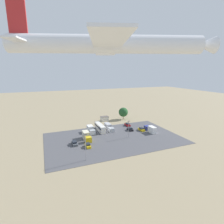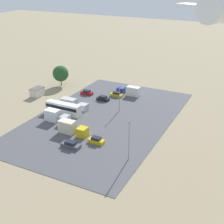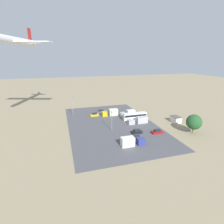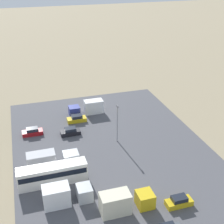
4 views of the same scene
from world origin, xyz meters
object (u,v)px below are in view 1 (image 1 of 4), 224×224
at_px(shed_building, 104,119).
at_px(parked_car_1, 88,146).
at_px(parked_car_0, 127,125).
at_px(parked_car_2, 141,129).
at_px(parked_car_4, 130,129).
at_px(airplane, 113,44).
at_px(parked_truck_3, 151,129).
at_px(parked_truck_1, 109,127).
at_px(bus, 100,127).
at_px(parked_truck_0, 91,130).
at_px(parked_truck_2, 86,136).
at_px(parked_car_3, 75,143).

distance_m(shed_building, parked_car_1, 38.34).
distance_m(parked_car_0, parked_car_2, 10.29).
height_order(parked_car_2, parked_car_4, parked_car_2).
distance_m(parked_car_0, parked_car_4, 7.81).
xyz_separation_m(parked_car_1, airplane, (2.59, 32.39, 33.72)).
height_order(parked_car_1, parked_truck_3, parked_truck_3).
xyz_separation_m(parked_car_2, parked_truck_1, (14.86, -7.71, 0.66)).
distance_m(parked_car_2, airplane, 62.80).
relative_size(bus, parked_car_2, 2.64).
relative_size(shed_building, parked_truck_0, 0.66).
bearing_deg(parked_truck_1, bus, -1.40).
xyz_separation_m(parked_car_0, parked_truck_0, (21.78, 3.08, 0.83)).
bearing_deg(shed_building, parked_truck_1, 78.20).
height_order(parked_car_4, parked_truck_2, parked_truck_2).
height_order(parked_car_1, parked_truck_1, parked_truck_1).
relative_size(bus, parked_truck_3, 1.39).
bearing_deg(parked_truck_0, airplane, 80.56).
bearing_deg(parked_car_0, shed_building, -59.51).
bearing_deg(parked_car_2, airplane, -128.25).
relative_size(parked_car_1, parked_truck_0, 0.55).
bearing_deg(parked_truck_2, parked_car_4, -171.65).
height_order(parked_truck_0, airplane, airplane).
distance_m(parked_car_3, parked_truck_1, 23.54).
relative_size(parked_car_1, parked_truck_2, 0.51).
height_order(shed_building, parked_car_1, shed_building).
bearing_deg(parked_car_2, parked_truck_2, -177.83).
height_order(parked_car_0, parked_truck_0, parked_truck_0).
height_order(parked_car_1, parked_car_4, parked_car_1).
xyz_separation_m(parked_car_3, parked_car_4, (-29.56, -7.20, -0.00)).
distance_m(parked_car_2, parked_truck_1, 16.75).
relative_size(shed_building, parked_car_0, 1.15).
bearing_deg(parked_truck_3, parked_car_2, 133.32).
relative_size(parked_truck_1, parked_truck_2, 1.12).
distance_m(parked_truck_1, airplane, 62.02).
bearing_deg(shed_building, parked_truck_2, 55.52).
distance_m(shed_building, parked_truck_1, 16.85).
bearing_deg(shed_building, parked_car_3, 51.18).
bearing_deg(parked_car_0, parked_car_1, 35.00).
height_order(parked_car_3, parked_truck_2, parked_truck_2).
bearing_deg(parked_car_1, airplane, -94.56).
bearing_deg(parked_car_4, parked_car_1, -155.13).
relative_size(parked_truck_3, airplane, 0.22).
relative_size(parked_car_4, airplane, 0.11).
distance_m(parked_car_3, airplane, 49.94).
bearing_deg(bus, parked_truck_3, 153.80).
xyz_separation_m(parked_car_2, parked_truck_2, (28.79, 1.09, 0.86)).
bearing_deg(parked_truck_3, parked_truck_0, 159.98).
distance_m(parked_car_2, parked_car_4, 5.73).
height_order(parked_car_3, airplane, airplane).
bearing_deg(parked_truck_3, parked_car_1, -170.15).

